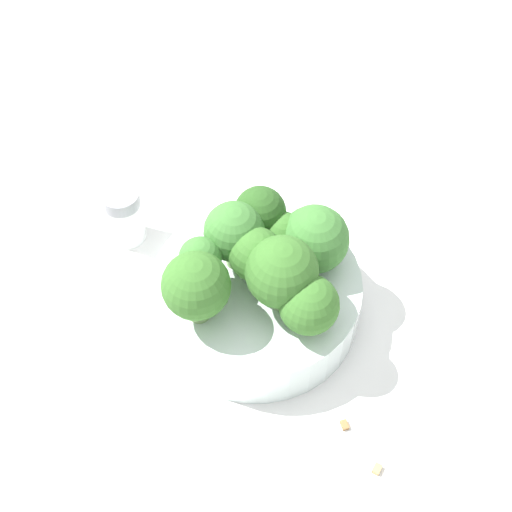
% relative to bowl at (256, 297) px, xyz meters
% --- Properties ---
extents(ground_plane, '(3.00, 3.00, 0.00)m').
position_rel_bowl_xyz_m(ground_plane, '(0.00, 0.00, -0.02)').
color(ground_plane, white).
extents(bowl, '(0.17, 0.17, 0.04)m').
position_rel_bowl_xyz_m(bowl, '(0.00, 0.00, 0.00)').
color(bowl, silver).
rests_on(bowl, ground_plane).
extents(broccoli_floret_0, '(0.06, 0.06, 0.07)m').
position_rel_bowl_xyz_m(broccoli_floret_0, '(0.02, -0.02, 0.06)').
color(broccoli_floret_0, '#8EB770').
rests_on(broccoli_floret_0, bowl).
extents(broccoli_floret_1, '(0.05, 0.05, 0.07)m').
position_rel_bowl_xyz_m(broccoli_floret_1, '(-0.05, -0.03, 0.06)').
color(broccoli_floret_1, '#7A9E5B').
rests_on(broccoli_floret_1, bowl).
extents(broccoli_floret_2, '(0.05, 0.05, 0.05)m').
position_rel_bowl_xyz_m(broccoli_floret_2, '(0.04, -0.04, 0.05)').
color(broccoli_floret_2, '#7A9E5B').
rests_on(broccoli_floret_2, bowl).
extents(broccoli_floret_3, '(0.05, 0.05, 0.06)m').
position_rel_bowl_xyz_m(broccoli_floret_3, '(-0.01, 0.02, 0.06)').
color(broccoli_floret_3, '#84AD66').
rests_on(broccoli_floret_3, bowl).
extents(broccoli_floret_4, '(0.06, 0.06, 0.06)m').
position_rel_bowl_xyz_m(broccoli_floret_4, '(0.05, 0.02, 0.05)').
color(broccoli_floret_4, '#8EB770').
rests_on(broccoli_floret_4, bowl).
extents(broccoli_floret_5, '(0.04, 0.04, 0.06)m').
position_rel_bowl_xyz_m(broccoli_floret_5, '(-0.00, -0.00, 0.06)').
color(broccoli_floret_5, '#7A9E5B').
rests_on(broccoli_floret_5, bowl).
extents(broccoli_floret_6, '(0.04, 0.04, 0.05)m').
position_rel_bowl_xyz_m(broccoli_floret_6, '(0.02, 0.03, 0.05)').
color(broccoli_floret_6, '#8EB770').
rests_on(broccoli_floret_6, bowl).
extents(broccoli_floret_7, '(0.04, 0.04, 0.06)m').
position_rel_bowl_xyz_m(broccoli_floret_7, '(0.01, 0.04, 0.06)').
color(broccoli_floret_7, '#8EB770').
rests_on(broccoli_floret_7, bowl).
extents(broccoli_floret_8, '(0.03, 0.03, 0.05)m').
position_rel_bowl_xyz_m(broccoli_floret_8, '(-0.04, -0.00, 0.05)').
color(broccoli_floret_8, '#84AD66').
rests_on(broccoli_floret_8, bowl).
extents(pepper_shaker, '(0.03, 0.03, 0.06)m').
position_rel_bowl_xyz_m(pepper_shaker, '(-0.11, 0.10, 0.01)').
color(pepper_shaker, silver).
rests_on(pepper_shaker, ground_plane).
extents(almond_crumb_0, '(0.01, 0.01, 0.01)m').
position_rel_bowl_xyz_m(almond_crumb_0, '(0.06, -0.11, -0.02)').
color(almond_crumb_0, olive).
rests_on(almond_crumb_0, ground_plane).
extents(almond_crumb_1, '(0.01, 0.01, 0.01)m').
position_rel_bowl_xyz_m(almond_crumb_1, '(0.08, -0.15, -0.02)').
color(almond_crumb_1, tan).
rests_on(almond_crumb_1, ground_plane).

